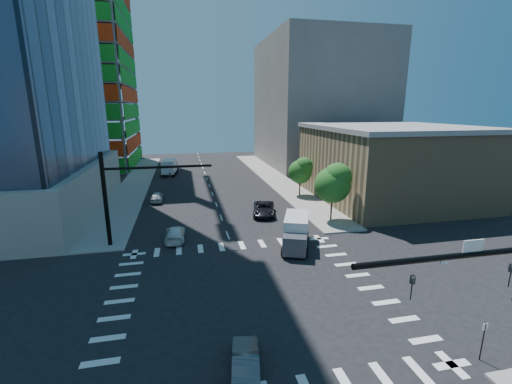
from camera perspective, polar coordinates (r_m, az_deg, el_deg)
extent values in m
plane|color=black|center=(25.63, -1.07, -16.68)|extent=(160.00, 160.00, 0.00)
cube|color=silver|center=(25.63, -1.07, -16.68)|extent=(20.00, 20.00, 0.01)
cube|color=gray|center=(65.18, 2.95, 2.42)|extent=(5.00, 60.00, 0.15)
cube|color=gray|center=(63.56, -19.38, 1.35)|extent=(5.00, 60.00, 0.15)
cube|color=#1B9620|center=(85.12, -20.65, 20.82)|extent=(0.12, 24.00, 49.00)
cube|color=red|center=(75.66, -32.20, 20.63)|extent=(24.00, 0.12, 49.00)
cube|color=#957D56|center=(53.13, 21.43, 4.25)|extent=(20.00, 22.00, 10.00)
cube|color=slate|center=(52.59, 21.95, 9.94)|extent=(20.50, 22.50, 0.60)
cube|color=#66605C|center=(82.77, 10.33, 14.37)|extent=(24.00, 30.00, 28.00)
cylinder|color=black|center=(15.74, 32.32, -8.80)|extent=(10.00, 0.24, 0.24)
imported|color=black|center=(17.54, 36.62, -11.09)|extent=(0.16, 0.20, 1.00)
imported|color=black|center=(14.62, 24.47, -14.26)|extent=(0.16, 0.20, 1.00)
cube|color=white|center=(15.62, 32.48, -7.61)|extent=(0.90, 0.04, 0.50)
cylinder|color=black|center=(34.98, -23.81, -1.18)|extent=(0.40, 0.40, 9.00)
cylinder|color=black|center=(33.69, -15.94, 3.99)|extent=(10.00, 0.24, 0.24)
imported|color=black|center=(33.84, -14.13, 2.25)|extent=(0.16, 0.20, 1.00)
cylinder|color=#382316|center=(41.09, 12.41, -3.05)|extent=(0.20, 0.20, 2.27)
sphere|color=#144C17|center=(40.32, 12.64, 1.16)|extent=(4.16, 4.16, 4.16)
sphere|color=#357727|center=(40.02, 13.41, 2.45)|extent=(3.25, 3.25, 3.25)
cylinder|color=#382316|center=(51.99, 7.28, 0.53)|extent=(0.20, 0.20, 1.92)
sphere|color=#144C17|center=(51.45, 7.37, 3.37)|extent=(3.52, 3.52, 3.52)
sphere|color=#357727|center=(51.16, 7.94, 4.23)|extent=(2.75, 2.75, 2.75)
cylinder|color=black|center=(22.91, 33.57, -20.09)|extent=(0.06, 0.06, 2.20)
cube|color=silver|center=(22.45, 33.89, -18.15)|extent=(0.30, 0.03, 0.40)
imported|color=black|center=(42.60, 1.33, -2.82)|extent=(3.80, 6.06, 1.56)
imported|color=white|center=(35.68, -13.33, -6.77)|extent=(2.02, 4.68, 1.34)
imported|color=#B7BABF|center=(50.57, -16.18, -0.78)|extent=(1.76, 4.15, 1.40)
imported|color=#4D4E53|center=(19.25, -1.76, -26.25)|extent=(1.96, 4.02, 1.27)
cube|color=silver|center=(32.76, 6.67, -6.39)|extent=(3.70, 5.04, 2.37)
cube|color=#47474F|center=(32.97, 6.64, -7.35)|extent=(2.55, 2.29, 1.73)
cube|color=silver|center=(70.26, -14.16, 4.32)|extent=(2.88, 5.07, 2.51)
cube|color=#47474F|center=(70.36, -14.13, 3.81)|extent=(2.41, 1.99, 1.83)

